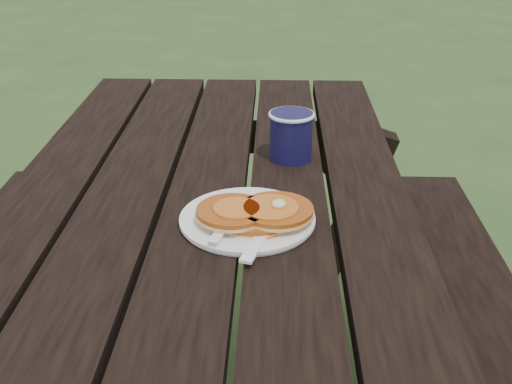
{
  "coord_description": "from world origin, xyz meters",
  "views": [
    {
      "loc": [
        0.13,
        -0.9,
        1.28
      ],
      "look_at": [
        0.1,
        0.07,
        0.8
      ],
      "focal_mm": 45.0,
      "sensor_mm": 36.0,
      "label": 1
    }
  ],
  "objects": [
    {
      "name": "fork",
      "position": [
        0.05,
        0.0,
        0.77
      ],
      "size": [
        0.07,
        0.16,
        0.01
      ],
      "primitive_type": null,
      "rotation": [
        0.0,
        0.0,
        -0.26
      ],
      "color": "white",
      "rests_on": "plate"
    },
    {
      "name": "plate",
      "position": [
        0.08,
        0.05,
        0.76
      ],
      "size": [
        0.26,
        0.26,
        0.01
      ],
      "primitive_type": "cylinder",
      "rotation": [
        0.0,
        0.0,
        -0.21
      ],
      "color": "white",
      "rests_on": "picnic_table"
    },
    {
      "name": "coffee_cup",
      "position": [
        0.16,
        0.33,
        0.81
      ],
      "size": [
        0.09,
        0.09,
        0.1
      ],
      "rotation": [
        0.0,
        0.0,
        -0.11
      ],
      "color": "#110F37",
      "rests_on": "picnic_table"
    },
    {
      "name": "pancake_stack",
      "position": [
        0.1,
        0.04,
        0.77
      ],
      "size": [
        0.19,
        0.13,
        0.04
      ],
      "rotation": [
        0.0,
        0.0,
        0.37
      ],
      "color": "#B35114",
      "rests_on": "plate"
    },
    {
      "name": "knife",
      "position": [
        0.11,
        -0.01,
        0.76
      ],
      "size": [
        0.07,
        0.18,
        0.0
      ],
      "primitive_type": "cube",
      "rotation": [
        0.0,
        0.0,
        -0.27
      ],
      "color": "white",
      "rests_on": "plate"
    }
  ]
}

